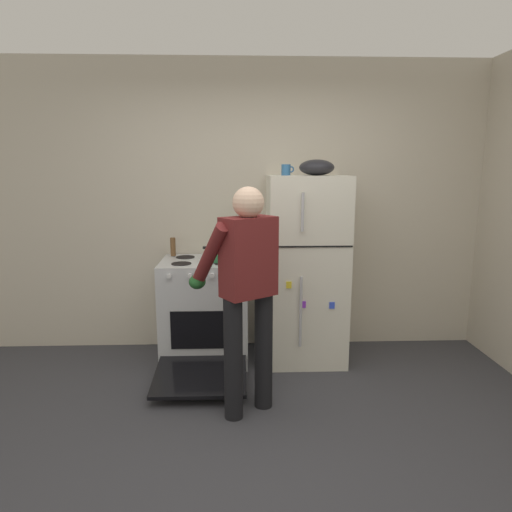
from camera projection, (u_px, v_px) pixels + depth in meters
ground at (267, 466)px, 2.62m from camera, size 8.00×8.00×0.00m
kitchen_wall_back at (255, 208)px, 4.28m from camera, size 6.00×0.10×2.70m
refrigerator at (305, 269)px, 4.02m from camera, size 0.68×0.72×1.66m
stove_range at (205, 311)px, 4.04m from camera, size 0.76×1.22×0.92m
person_cook at (246, 282)px, 3.07m from camera, size 0.65×0.68×1.60m
red_pot at (222, 253)px, 3.92m from camera, size 0.33×0.23×0.14m
coffee_mug at (286, 170)px, 3.90m from camera, size 0.11×0.08×0.10m
pepper_mill at (173, 247)px, 4.14m from camera, size 0.05×0.05×0.17m
mixing_bowl at (317, 167)px, 3.86m from camera, size 0.30×0.30×0.14m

